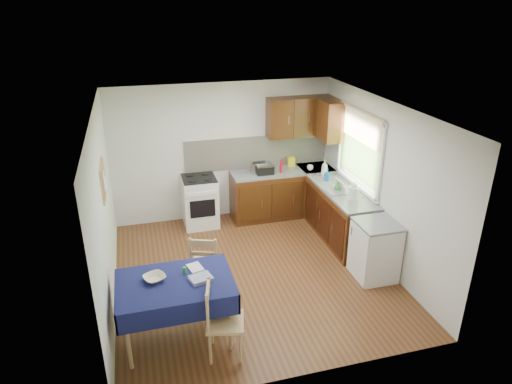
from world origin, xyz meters
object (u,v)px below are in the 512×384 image
object	(u,v)px
chair_near	(221,318)
sandwich_press	(264,169)
toaster	(259,168)
kettle	(354,192)
dish_rack	(340,190)
dining_table	(175,289)
chair_far	(206,262)

from	to	relation	value
chair_near	sandwich_press	distance (m)	3.61
chair_near	toaster	world-z (taller)	toaster
sandwich_press	kettle	distance (m)	1.80
chair_near	dish_rack	bearing A→B (deg)	-35.26
sandwich_press	dish_rack	world-z (taller)	dish_rack
dining_table	chair_near	bearing A→B (deg)	-36.97
chair_near	dining_table	bearing A→B (deg)	62.45
chair_near	kettle	world-z (taller)	kettle
dining_table	dish_rack	size ratio (longest dim) A/B	3.16
dining_table	sandwich_press	xyz separation A→B (m)	(1.91, 2.87, 0.28)
sandwich_press	chair_far	bearing A→B (deg)	-111.93
kettle	sandwich_press	bearing A→B (deg)	125.23
chair_far	sandwich_press	distance (m)	2.55
dish_rack	sandwich_press	bearing A→B (deg)	150.65
dish_rack	kettle	size ratio (longest dim) A/B	1.53
chair_near	sandwich_press	size ratio (longest dim) A/B	3.07
toaster	chair_near	bearing A→B (deg)	-96.88
toaster	sandwich_press	bearing A→B (deg)	-13.02
dining_table	chair_far	size ratio (longest dim) A/B	1.43
toaster	dish_rack	world-z (taller)	toaster
chair_near	sandwich_press	world-z (taller)	sandwich_press
toaster	kettle	xyz separation A→B (m)	(1.12, -1.51, 0.02)
dining_table	sandwich_press	world-z (taller)	sandwich_press
dining_table	kettle	world-z (taller)	kettle
toaster	sandwich_press	size ratio (longest dim) A/B	0.92
chair_near	sandwich_press	xyz separation A→B (m)	(1.46, 3.27, 0.49)
toaster	kettle	bearing A→B (deg)	-37.82
sandwich_press	kettle	world-z (taller)	kettle
sandwich_press	dish_rack	xyz separation A→B (m)	(0.96, -1.13, -0.06)
toaster	sandwich_press	xyz separation A→B (m)	(0.09, -0.05, -0.01)
toaster	dish_rack	xyz separation A→B (m)	(1.05, -1.18, -0.08)
sandwich_press	chair_near	bearing A→B (deg)	-101.18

